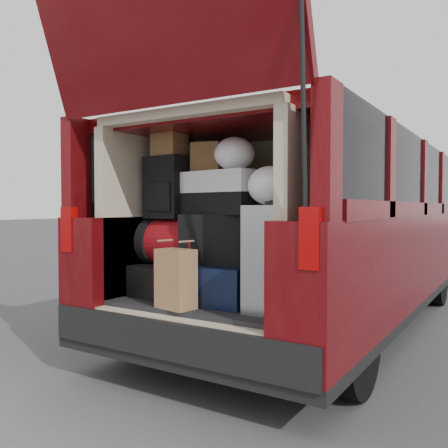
{
  "coord_description": "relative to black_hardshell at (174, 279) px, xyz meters",
  "views": [
    {
      "loc": [
        1.71,
        -2.46,
        1.17
      ],
      "look_at": [
        0.03,
        0.2,
        1.06
      ],
      "focal_mm": 38.0,
      "sensor_mm": 36.0,
      "label": 1
    }
  ],
  "objects": [
    {
      "name": "black_soft_case",
      "position": [
        0.39,
        -0.03,
        0.3
      ],
      "size": [
        0.49,
        0.34,
        0.32
      ],
      "primitive_type": "cube",
      "rotation": [
        0.0,
        0.0,
        0.17
      ],
      "color": "black",
      "rests_on": "navy_hardshell"
    },
    {
      "name": "red_duffel",
      "position": [
        0.04,
        -0.01,
        0.27
      ],
      "size": [
        0.52,
        0.36,
        0.32
      ],
      "primitive_type": "cube",
      "rotation": [
        0.0,
        0.0,
        -0.07
      ],
      "color": "maroon",
      "rests_on": "black_hardshell"
    },
    {
      "name": "twotone_duffel",
      "position": [
        0.37,
        0.04,
        0.61
      ],
      "size": [
        0.68,
        0.44,
        0.28
      ],
      "primitive_type": "cube",
      "rotation": [
        0.0,
        0.0,
        -0.19
      ],
      "color": "silver",
      "rests_on": "black_soft_case"
    },
    {
      "name": "kraft_bag",
      "position": [
        0.29,
        -0.36,
        0.07
      ],
      "size": [
        0.26,
        0.19,
        0.36
      ],
      "primitive_type": "cube",
      "rotation": [
        0.0,
        0.0,
        -0.18
      ],
      "color": "#9C6A46",
      "rests_on": "load_floor"
    },
    {
      "name": "plastic_bag_right",
      "position": [
        0.81,
        -0.11,
        0.64
      ],
      "size": [
        0.3,
        0.29,
        0.23
      ],
      "primitive_type": "ellipsoid",
      "rotation": [
        0.0,
        0.0,
        -0.14
      ],
      "color": "white",
      "rests_on": "silver_roller"
    },
    {
      "name": "grocery_sack_lower",
      "position": [
        -0.03,
        -0.02,
        0.96
      ],
      "size": [
        0.21,
        0.17,
        0.19
      ],
      "primitive_type": "cube",
      "rotation": [
        0.0,
        0.0,
        -0.02
      ],
      "color": "olive",
      "rests_on": "backpack"
    },
    {
      "name": "plastic_bag_center",
      "position": [
        0.5,
        0.0,
        0.86
      ],
      "size": [
        0.27,
        0.25,
        0.22
      ],
      "primitive_type": "ellipsoid",
      "rotation": [
        0.0,
        0.0,
        -0.01
      ],
      "color": "white",
      "rests_on": "twotone_duffel"
    },
    {
      "name": "load_floor",
      "position": [
        0.37,
        0.1,
        -0.38
      ],
      "size": [
        1.24,
        1.05,
        0.55
      ],
      "primitive_type": "cube",
      "color": "black",
      "rests_on": "ground"
    },
    {
      "name": "navy_hardshell",
      "position": [
        0.43,
        -0.0,
        0.02
      ],
      "size": [
        0.5,
        0.59,
        0.25
      ],
      "primitive_type": "cube",
      "rotation": [
        0.0,
        0.0,
        0.05
      ],
      "color": "black",
      "rests_on": "load_floor"
    },
    {
      "name": "minivan",
      "position": [
        0.37,
        1.68,
        0.25
      ],
      "size": [
        1.9,
        5.35,
        2.77
      ],
      "color": "black",
      "rests_on": "ground"
    },
    {
      "name": "grocery_sack_upper",
      "position": [
        0.23,
        0.1,
        0.85
      ],
      "size": [
        0.24,
        0.21,
        0.21
      ],
      "primitive_type": "cube",
      "rotation": [
        0.0,
        0.0,
        0.21
      ],
      "color": "olive",
      "rests_on": "twotone_duffel"
    },
    {
      "name": "black_hardshell",
      "position": [
        0.0,
        0.0,
        0.0
      ],
      "size": [
        0.47,
        0.59,
        0.22
      ],
      "primitive_type": "cube",
      "rotation": [
        0.0,
        0.0,
        -0.16
      ],
      "color": "black",
      "rests_on": "load_floor"
    },
    {
      "name": "backpack",
      "position": [
        -0.04,
        -0.03,
        0.65
      ],
      "size": [
        0.32,
        0.2,
        0.43
      ],
      "primitive_type": "cube",
      "rotation": [
        0.0,
        0.0,
        -0.07
      ],
      "color": "black",
      "rests_on": "red_duffel"
    },
    {
      "name": "ground",
      "position": [
        0.37,
        -0.18,
        -0.66
      ],
      "size": [
        80.0,
        80.0,
        0.0
      ],
      "primitive_type": "plane",
      "color": "#3D3D40",
      "rests_on": "ground"
    },
    {
      "name": "silver_roller",
      "position": [
        0.85,
        -0.09,
        0.21
      ],
      "size": [
        0.27,
        0.42,
        0.63
      ],
      "primitive_type": "cube",
      "rotation": [
        0.0,
        0.0,
        0.02
      ],
      "color": "silver",
      "rests_on": "load_floor"
    }
  ]
}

